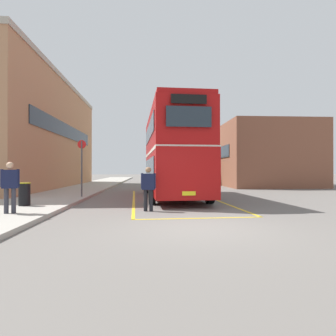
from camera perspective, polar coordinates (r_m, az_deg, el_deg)
ground_plane at (r=22.15m, az=-0.27°, el=-4.30°), size 135.60×135.60×0.00m
sidewalk_left at (r=25.06m, az=-15.63°, el=-3.66°), size 4.00×57.60×0.14m
brick_building_left at (r=26.58m, az=-26.48°, el=6.03°), size 7.06×20.12×8.91m
depot_building_right at (r=32.56m, az=15.65°, el=2.07°), size 7.92×17.00×5.76m
double_decker_bus at (r=16.06m, az=0.88°, el=3.14°), size 3.28×9.96×4.75m
single_deck_bus at (r=32.79m, az=3.62°, el=-0.12°), size 2.97×9.64×3.02m
pedestrian_boarding at (r=10.80m, az=-3.90°, el=-3.52°), size 0.55×0.28×1.65m
pedestrian_waiting_near at (r=10.64m, az=-28.69°, el=-2.74°), size 0.54×0.35×1.66m
litter_bin at (r=12.65m, az=-26.44°, el=-4.62°), size 0.46×0.46×0.90m
bus_stop_sign at (r=15.71m, az=-16.64°, el=0.97°), size 0.44×0.08×2.94m
bay_marking_yellow at (r=14.25m, az=1.66°, el=-6.53°), size 4.90×12.07×0.01m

